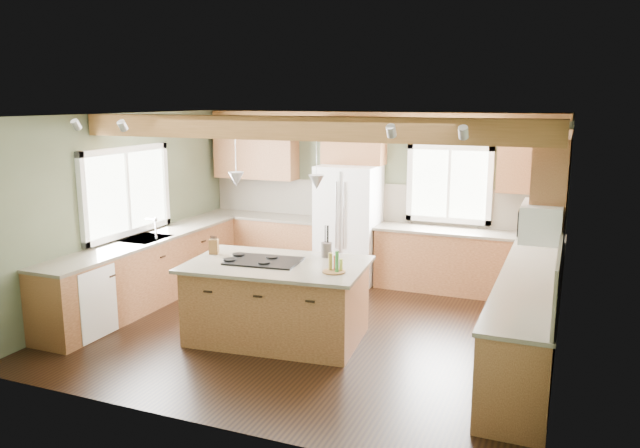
% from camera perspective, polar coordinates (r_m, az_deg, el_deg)
% --- Properties ---
extents(floor, '(5.60, 5.60, 0.00)m').
position_cam_1_polar(floor, '(7.81, -0.66, -9.51)').
color(floor, black).
rests_on(floor, ground).
extents(ceiling, '(5.60, 5.60, 0.00)m').
position_cam_1_polar(ceiling, '(7.30, -0.71, 9.92)').
color(ceiling, silver).
rests_on(ceiling, wall_back).
extents(wall_back, '(5.60, 0.00, 5.60)m').
position_cam_1_polar(wall_back, '(9.76, 5.06, 2.58)').
color(wall_back, '#434A35').
rests_on(wall_back, ground).
extents(wall_left, '(0.00, 5.00, 5.00)m').
position_cam_1_polar(wall_left, '(8.90, -17.52, 1.24)').
color(wall_left, '#434A35').
rests_on(wall_left, ground).
extents(wall_right, '(0.00, 5.00, 5.00)m').
position_cam_1_polar(wall_right, '(6.88, 21.33, -1.89)').
color(wall_right, '#434A35').
rests_on(wall_right, ground).
extents(ceiling_beam, '(5.55, 0.26, 0.26)m').
position_cam_1_polar(ceiling_beam, '(6.90, -2.16, 8.75)').
color(ceiling_beam, brown).
rests_on(ceiling_beam, ceiling).
extents(soffit_trim, '(5.55, 0.20, 0.10)m').
position_cam_1_polar(soffit_trim, '(9.56, 5.01, 9.86)').
color(soffit_trim, brown).
rests_on(soffit_trim, ceiling).
extents(backsplash_back, '(5.58, 0.03, 0.58)m').
position_cam_1_polar(backsplash_back, '(9.76, 5.02, 2.05)').
color(backsplash_back, brown).
rests_on(backsplash_back, wall_back).
extents(backsplash_right, '(0.03, 3.70, 0.58)m').
position_cam_1_polar(backsplash_right, '(6.95, 21.16, -2.51)').
color(backsplash_right, brown).
rests_on(backsplash_right, wall_right).
extents(base_cab_back_left, '(2.02, 0.60, 0.88)m').
position_cam_1_polar(base_cab_back_left, '(10.32, -5.06, -1.80)').
color(base_cab_back_left, brown).
rests_on(base_cab_back_left, floor).
extents(counter_back_left, '(2.06, 0.64, 0.04)m').
position_cam_1_polar(counter_back_left, '(10.23, -5.11, 0.71)').
color(counter_back_left, '#484135').
rests_on(counter_back_left, base_cab_back_left).
extents(base_cab_back_right, '(2.62, 0.60, 0.88)m').
position_cam_1_polar(base_cab_back_right, '(9.32, 13.20, -3.50)').
color(base_cab_back_right, brown).
rests_on(base_cab_back_right, floor).
extents(counter_back_right, '(2.66, 0.64, 0.04)m').
position_cam_1_polar(counter_back_right, '(9.22, 13.33, -0.74)').
color(counter_back_right, '#484135').
rests_on(counter_back_right, base_cab_back_right).
extents(base_cab_left, '(0.60, 3.70, 0.88)m').
position_cam_1_polar(base_cab_left, '(8.94, -15.50, -4.25)').
color(base_cab_left, brown).
rests_on(base_cab_left, floor).
extents(counter_left, '(0.64, 3.74, 0.04)m').
position_cam_1_polar(counter_left, '(8.83, -15.66, -1.38)').
color(counter_left, '#484135').
rests_on(counter_left, base_cab_left).
extents(base_cab_right, '(0.60, 3.70, 0.88)m').
position_cam_1_polar(base_cab_right, '(7.17, 18.43, -8.32)').
color(base_cab_right, brown).
rests_on(base_cab_right, floor).
extents(counter_right, '(0.64, 3.74, 0.04)m').
position_cam_1_polar(counter_right, '(7.03, 18.66, -4.79)').
color(counter_right, '#484135').
rests_on(counter_right, base_cab_right).
extents(upper_cab_back_left, '(1.40, 0.35, 0.90)m').
position_cam_1_polar(upper_cab_back_left, '(10.29, -5.88, 6.66)').
color(upper_cab_back_left, brown).
rests_on(upper_cab_back_left, wall_back).
extents(upper_cab_over_fridge, '(0.96, 0.35, 0.70)m').
position_cam_1_polar(upper_cab_over_fridge, '(9.60, 3.11, 7.57)').
color(upper_cab_over_fridge, brown).
rests_on(upper_cab_over_fridge, wall_back).
extents(upper_cab_right, '(0.35, 2.20, 0.90)m').
position_cam_1_polar(upper_cab_right, '(7.67, 20.53, 4.40)').
color(upper_cab_right, brown).
rests_on(upper_cab_right, wall_right).
extents(upper_cab_back_corner, '(0.90, 0.35, 0.90)m').
position_cam_1_polar(upper_cab_back_corner, '(9.10, 18.82, 5.50)').
color(upper_cab_back_corner, brown).
rests_on(upper_cab_back_corner, wall_back).
extents(window_left, '(0.04, 1.60, 1.05)m').
position_cam_1_polar(window_left, '(8.89, -17.31, 2.87)').
color(window_left, white).
rests_on(window_left, wall_left).
extents(window_back, '(1.10, 0.04, 1.00)m').
position_cam_1_polar(window_back, '(9.44, 11.74, 3.62)').
color(window_back, white).
rests_on(window_back, wall_back).
extents(sink, '(0.50, 0.65, 0.03)m').
position_cam_1_polar(sink, '(8.83, -15.66, -1.35)').
color(sink, '#262628').
rests_on(sink, counter_left).
extents(faucet, '(0.02, 0.02, 0.28)m').
position_cam_1_polar(faucet, '(8.69, -14.77, -0.52)').
color(faucet, '#B2B2B7').
rests_on(faucet, sink).
extents(dishwasher, '(0.60, 0.60, 0.84)m').
position_cam_1_polar(dishwasher, '(8.00, -21.15, -6.54)').
color(dishwasher, white).
rests_on(dishwasher, floor).
extents(oven, '(0.60, 0.72, 0.84)m').
position_cam_1_polar(oven, '(5.97, 17.38, -12.44)').
color(oven, white).
rests_on(oven, floor).
extents(microwave, '(0.40, 0.70, 0.38)m').
position_cam_1_polar(microwave, '(6.79, 19.62, 0.22)').
color(microwave, white).
rests_on(microwave, wall_right).
extents(pendant_left, '(0.18, 0.18, 0.16)m').
position_cam_1_polar(pendant_left, '(7.25, -7.67, 4.10)').
color(pendant_left, '#B2B2B7').
rests_on(pendant_left, ceiling).
extents(pendant_right, '(0.18, 0.18, 0.16)m').
position_cam_1_polar(pendant_right, '(6.91, -0.31, 3.85)').
color(pendant_right, '#B2B2B7').
rests_on(pendant_right, ceiling).
extents(refrigerator, '(0.90, 0.74, 1.80)m').
position_cam_1_polar(refrigerator, '(9.57, 2.62, 0.01)').
color(refrigerator, white).
rests_on(refrigerator, floor).
extents(island, '(2.04, 1.37, 0.88)m').
position_cam_1_polar(island, '(7.39, -3.92, -7.16)').
color(island, brown).
rests_on(island, floor).
extents(island_top, '(2.18, 1.51, 0.04)m').
position_cam_1_polar(island_top, '(7.26, -3.97, -3.71)').
color(island_top, '#484135').
rests_on(island_top, island).
extents(cooktop, '(0.89, 0.64, 0.02)m').
position_cam_1_polar(cooktop, '(7.31, -5.16, -3.39)').
color(cooktop, black).
rests_on(cooktop, island_top).
extents(knife_block, '(0.13, 0.11, 0.18)m').
position_cam_1_polar(knife_block, '(7.73, -9.68, -2.06)').
color(knife_block, brown).
rests_on(knife_block, island_top).
extents(utensil_crock, '(0.16, 0.16, 0.17)m').
position_cam_1_polar(utensil_crock, '(7.48, 0.59, -2.37)').
color(utensil_crock, '#473F39').
rests_on(utensil_crock, island_top).
extents(bottle_tray, '(0.30, 0.30, 0.23)m').
position_cam_1_polar(bottle_tray, '(6.82, 1.28, -3.48)').
color(bottle_tray, brown).
rests_on(bottle_tray, island_top).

